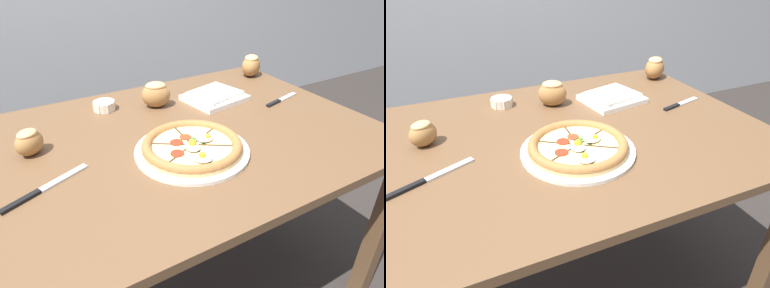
% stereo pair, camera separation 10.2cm
% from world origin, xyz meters
% --- Properties ---
extents(ground_plane, '(12.00, 12.00, 0.00)m').
position_xyz_m(ground_plane, '(0.00, 0.00, 0.00)').
color(ground_plane, '#2D2826').
extents(dining_table, '(1.47, 0.97, 0.74)m').
position_xyz_m(dining_table, '(0.00, 0.00, 0.66)').
color(dining_table, brown).
rests_on(dining_table, ground_plane).
extents(pizza, '(0.36, 0.36, 0.05)m').
position_xyz_m(pizza, '(0.03, -0.13, 0.76)').
color(pizza, white).
rests_on(pizza, dining_table).
extents(ramekin_bowl, '(0.09, 0.09, 0.04)m').
position_xyz_m(ramekin_bowl, '(-0.11, 0.32, 0.76)').
color(ramekin_bowl, silver).
rests_on(ramekin_bowl, dining_table).
extents(napkin_folded, '(0.26, 0.23, 0.04)m').
position_xyz_m(napkin_folded, '(0.32, 0.19, 0.76)').
color(napkin_folded, white).
rests_on(napkin_folded, dining_table).
extents(bread_piece_near, '(0.13, 0.12, 0.10)m').
position_xyz_m(bread_piece_near, '(0.08, 0.25, 0.80)').
color(bread_piece_near, '#A3703D').
rests_on(bread_piece_near, dining_table).
extents(bread_piece_mid, '(0.11, 0.11, 0.08)m').
position_xyz_m(bread_piece_mid, '(-0.40, 0.11, 0.79)').
color(bread_piece_mid, '#A3703D').
rests_on(bread_piece_mid, dining_table).
extents(bread_piece_far, '(0.14, 0.14, 0.10)m').
position_xyz_m(bread_piece_far, '(0.64, 0.35, 0.80)').
color(bread_piece_far, '#A3703D').
rests_on(bread_piece_far, dining_table).
extents(knife_main, '(0.20, 0.07, 0.01)m').
position_xyz_m(knife_main, '(0.56, 0.04, 0.75)').
color(knife_main, silver).
rests_on(knife_main, dining_table).
extents(knife_spare, '(0.24, 0.12, 0.01)m').
position_xyz_m(knife_spare, '(-0.40, -0.09, 0.75)').
color(knife_spare, silver).
rests_on(knife_spare, dining_table).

